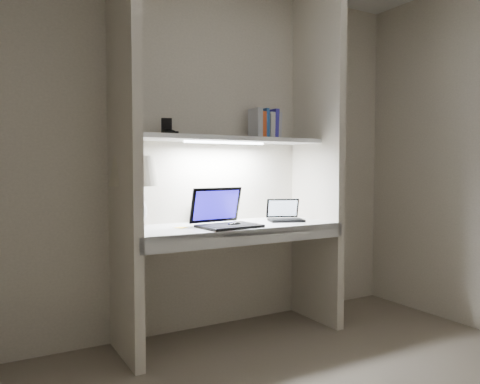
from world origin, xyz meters
TOP-DOWN VIEW (x-y plane):
  - back_wall at (0.00, 1.50)m, footprint 3.20×0.01m
  - alcove_panel_left at (-0.73, 1.23)m, footprint 0.06×0.55m
  - alcove_panel_right at (0.73, 1.23)m, footprint 0.06×0.55m
  - desk at (0.00, 1.23)m, footprint 1.40×0.55m
  - desk_apron at (0.00, 0.96)m, footprint 1.46×0.03m
  - shelf at (0.00, 1.32)m, footprint 1.40×0.36m
  - strip_light at (0.00, 1.32)m, footprint 0.60×0.04m
  - table_lamp at (-0.64, 1.32)m, footprint 0.31×0.31m
  - laptop_main at (-0.09, 1.16)m, footprint 0.41×0.36m
  - laptop_netbook at (0.44, 1.23)m, footprint 0.30×0.28m
  - speaker at (-0.12, 1.45)m, footprint 0.12×0.09m
  - mouse at (-0.05, 1.09)m, footprint 0.12×0.10m
  - cable_coil at (-0.02, 1.14)m, footprint 0.14×0.14m
  - sticky_note at (-0.37, 1.24)m, footprint 0.09×0.09m
  - book_row at (0.35, 1.37)m, footprint 0.21×0.14m
  - shelf_box at (-0.39, 1.41)m, footprint 0.08×0.07m
  - shelf_gadget at (-0.39, 1.39)m, footprint 0.12×0.10m

SIDE VIEW (x-z plane):
  - desk_apron at x=0.00m, z-range 0.67..0.77m
  - desk at x=0.00m, z-range 0.73..0.77m
  - sticky_note at x=-0.37m, z-range 0.77..0.77m
  - cable_coil at x=-0.02m, z-range 0.77..0.78m
  - mouse at x=-0.05m, z-range 0.77..0.81m
  - laptop_netbook at x=0.44m, z-range 0.73..0.89m
  - laptop_main at x=-0.09m, z-range 0.70..0.95m
  - speaker at x=-0.12m, z-range 0.77..0.92m
  - table_lamp at x=-0.64m, z-range 0.85..1.31m
  - back_wall at x=0.00m, z-range 0.00..2.50m
  - alcove_panel_left at x=-0.73m, z-range 0.00..2.50m
  - alcove_panel_right at x=0.73m, z-range 0.00..2.50m
  - strip_light at x=0.00m, z-range 1.32..1.34m
  - shelf at x=0.00m, z-range 1.34..1.36m
  - shelf_gadget at x=-0.39m, z-range 1.37..1.41m
  - shelf_box at x=-0.39m, z-range 1.36..1.48m
  - book_row at x=0.35m, z-range 1.36..1.58m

